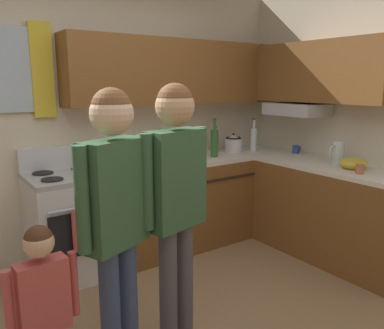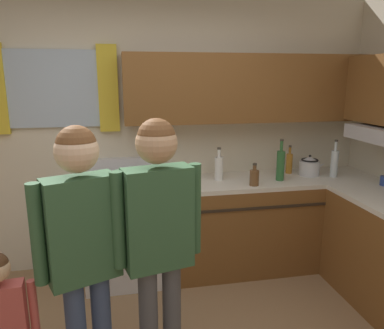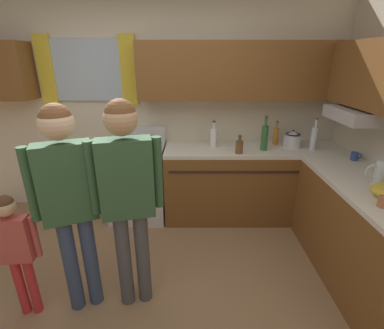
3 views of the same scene
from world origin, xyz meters
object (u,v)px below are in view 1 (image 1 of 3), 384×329
bottle_oil_amber (216,142)px  bottle_tall_clear (254,139)px  bottle_squat_brown (197,154)px  mug_cobalt_blue (296,149)px  stovetop_kettle (233,143)px  water_pitcher (338,152)px  small_child (44,304)px  adult_in_plaid (176,189)px  stove_oven (71,223)px  cup_terracotta (360,169)px  bottle_wine_green (214,142)px  adult_holding_child (115,205)px  mixing_bowl (353,164)px  bottle_milk_white (161,149)px

bottle_oil_amber → bottle_tall_clear: bottle_tall_clear is taller
bottle_squat_brown → mug_cobalt_blue: bearing=-10.7°
bottle_tall_clear → stovetop_kettle: size_ratio=1.34×
water_pitcher → small_child: 2.86m
water_pitcher → adult_in_plaid: size_ratio=0.13×
stove_oven → small_child: size_ratio=1.07×
cup_terracotta → small_child: bearing=-178.3°
bottle_wine_green → adult_in_plaid: (-1.28, -1.26, -0.01)m
bottle_tall_clear → adult_in_plaid: size_ratio=0.22×
bottle_oil_amber → adult_holding_child: 2.42m
mug_cobalt_blue → mixing_bowl: bearing=-104.0°
adult_holding_child → bottle_wine_green: bearing=37.8°
mug_cobalt_blue → water_pitcher: water_pitcher is taller
water_pitcher → bottle_tall_clear: bearing=98.8°
bottle_oil_amber → adult_in_plaid: bearing=-134.8°
mug_cobalt_blue → mixing_bowl: size_ratio=0.48×
bottle_squat_brown → water_pitcher: (1.02, -0.83, 0.03)m
bottle_milk_white → adult_in_plaid: (-0.71, -1.38, 0.02)m
bottle_oil_amber → small_child: bearing=-144.8°
bottle_milk_white → adult_in_plaid: adult_in_plaid is taller
stovetop_kettle → stove_oven: bearing=-179.0°
mixing_bowl → adult_in_plaid: 1.94m
bottle_milk_white → small_child: (-1.52, -1.50, -0.38)m
mug_cobalt_blue → bottle_squat_brown: bearing=169.3°
bottle_oil_amber → bottle_wine_green: bottle_wine_green is taller
cup_terracotta → water_pitcher: size_ratio=0.49×
stovetop_kettle → bottle_milk_white: bearing=-179.8°
bottle_wine_green → water_pitcher: 1.19m
mug_cobalt_blue → adult_in_plaid: 2.33m
mug_cobalt_blue → stove_oven: bearing=169.6°
bottle_milk_white → bottle_squat_brown: 0.36m
cup_terracotta → adult_holding_child: (-2.21, 0.00, 0.08)m
bottle_tall_clear → adult_in_plaid: adult_in_plaid is taller
stovetop_kettle → adult_holding_child: (-2.04, -1.42, 0.03)m
cup_terracotta → adult_in_plaid: bearing=178.7°
bottle_wine_green → mixing_bowl: bearing=-60.6°
bottle_tall_clear → bottle_squat_brown: (-0.87, -0.14, -0.06)m
bottle_milk_white → bottle_squat_brown: size_ratio=1.53×
stove_oven → cup_terracotta: stove_oven is taller
cup_terracotta → stove_oven: bearing=145.4°
mug_cobalt_blue → small_child: bearing=-160.5°
stovetop_kettle → adult_in_plaid: 2.15m
small_child → bottle_milk_white: bearing=44.6°
bottle_oil_amber → water_pitcher: size_ratio=1.30×
bottle_tall_clear → cup_terracotta: size_ratio=3.37×
bottle_oil_amber → bottle_wine_green: size_ratio=0.73×
bottle_wine_green → stovetop_kettle: 0.39m
bottle_tall_clear → bottle_oil_amber: bearing=150.0°
adult_holding_child → adult_in_plaid: bearing=6.0°
mixing_bowl → bottle_wine_green: bearing=119.4°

